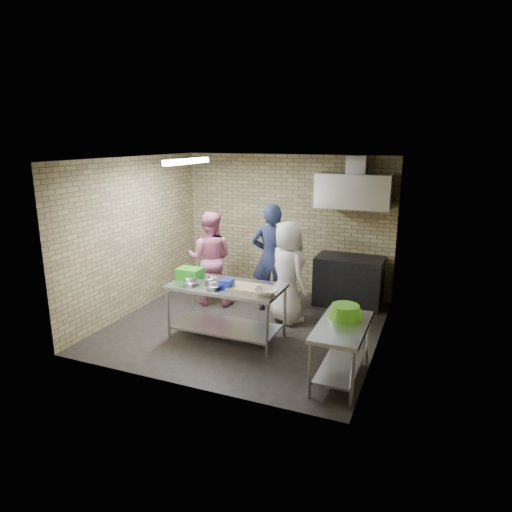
{
  "coord_description": "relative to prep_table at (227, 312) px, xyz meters",
  "views": [
    {
      "loc": [
        2.81,
        -6.35,
        3.01
      ],
      "look_at": [
        0.1,
        0.2,
        1.15
      ],
      "focal_mm": 31.82,
      "sensor_mm": 36.0,
      "label": 1
    }
  ],
  "objects": [
    {
      "name": "front_wall",
      "position": [
        0.08,
        -1.47,
        0.92
      ],
      "size": [
        4.2,
        0.06,
        2.7
      ],
      "primitive_type": "cube",
      "color": "tan",
      "rests_on": "ground"
    },
    {
      "name": "green_crate",
      "position": [
        -0.7,
        0.12,
        0.5
      ],
      "size": [
        0.38,
        0.29,
        0.15
      ],
      "primitive_type": "cube",
      "color": "#28991C",
      "rests_on": "prep_table"
    },
    {
      "name": "stove",
      "position": [
        1.43,
        2.18,
        0.02
      ],
      "size": [
        1.2,
        0.7,
        0.9
      ],
      "primitive_type": "cube",
      "color": "black",
      "rests_on": "floor"
    },
    {
      "name": "man_navy",
      "position": [
        0.2,
        1.38,
        0.53
      ],
      "size": [
        0.8,
        0.64,
        1.92
      ],
      "primitive_type": "imported",
      "rotation": [
        0.0,
        0.0,
        3.43
      ],
      "color": "black",
      "rests_on": "floor"
    },
    {
      "name": "mixing_bowl_b",
      "position": [
        -0.3,
        0.05,
        0.46
      ],
      "size": [
        0.22,
        0.22,
        0.06
      ],
      "primitive_type": "imported",
      "rotation": [
        0.0,
        0.0,
        0.07
      ],
      "color": "silver",
      "rests_on": "prep_table"
    },
    {
      "name": "fluorescent_fixture",
      "position": [
        -0.92,
        0.53,
        2.21
      ],
      "size": [
        0.1,
        1.25,
        0.08
      ],
      "primitive_type": "cube",
      "color": "white",
      "rests_on": "ceiling"
    },
    {
      "name": "range_hood",
      "position": [
        1.43,
        2.23,
        1.67
      ],
      "size": [
        1.3,
        0.6,
        0.6
      ],
      "primitive_type": "cube",
      "color": "silver",
      "rests_on": "back_wall"
    },
    {
      "name": "blue_tub",
      "position": [
        0.05,
        -0.1,
        0.49
      ],
      "size": [
        0.19,
        0.19,
        0.12
      ],
      "primitive_type": "cube",
      "color": "#1729AD",
      "rests_on": "prep_table"
    },
    {
      "name": "right_wall",
      "position": [
        2.18,
        0.53,
        0.92
      ],
      "size": [
        0.06,
        4.0,
        2.7
      ],
      "primitive_type": "cube",
      "color": "tan",
      "rests_on": "ground"
    },
    {
      "name": "hood_duct",
      "position": [
        1.43,
        2.38,
        2.12
      ],
      "size": [
        0.35,
        0.3,
        0.3
      ],
      "primitive_type": "cube",
      "color": "#A5A8AD",
      "rests_on": "back_wall"
    },
    {
      "name": "prep_table",
      "position": [
        0.0,
        0.0,
        0.0
      ],
      "size": [
        1.71,
        0.86,
        0.86
      ],
      "primitive_type": "cube",
      "color": "#B4B7BB",
      "rests_on": "floor"
    },
    {
      "name": "mixing_bowl_c",
      "position": [
        -0.1,
        -0.22,
        0.46
      ],
      "size": [
        0.26,
        0.26,
        0.06
      ],
      "primitive_type": "imported",
      "rotation": [
        0.0,
        0.0,
        0.07
      ],
      "color": "#B6B9BD",
      "rests_on": "prep_table"
    },
    {
      "name": "back_wall",
      "position": [
        0.08,
        2.53,
        0.92
      ],
      "size": [
        4.2,
        0.06,
        2.7
      ],
      "primitive_type": "cube",
      "color": "tan",
      "rests_on": "ground"
    },
    {
      "name": "left_wall",
      "position": [
        -2.02,
        0.53,
        0.92
      ],
      "size": [
        0.06,
        4.0,
        2.7
      ],
      "primitive_type": "cube",
      "color": "tan",
      "rests_on": "ground"
    },
    {
      "name": "floor",
      "position": [
        0.08,
        0.53,
        -0.43
      ],
      "size": [
        4.2,
        4.2,
        0.0
      ],
      "primitive_type": "plane",
      "color": "black",
      "rests_on": "ground"
    },
    {
      "name": "bottle_red",
      "position": [
        1.48,
        2.42,
        1.6
      ],
      "size": [
        0.07,
        0.07,
        0.18
      ],
      "primitive_type": "cylinder",
      "color": "#B22619",
      "rests_on": "wall_shelf"
    },
    {
      "name": "woman_white",
      "position": [
        0.63,
        1.01,
        0.42
      ],
      "size": [
        0.99,
        0.94,
        1.7
      ],
      "primitive_type": "imported",
      "rotation": [
        0.0,
        0.0,
        2.47
      ],
      "color": "silver",
      "rests_on": "floor"
    },
    {
      "name": "cutting_board",
      "position": [
        0.35,
        -0.02,
        0.44
      ],
      "size": [
        0.52,
        0.4,
        0.03
      ],
      "primitive_type": "cube",
      "color": "tan",
      "rests_on": "prep_table"
    },
    {
      "name": "green_basin",
      "position": [
        1.86,
        -0.32,
        0.41
      ],
      "size": [
        0.46,
        0.46,
        0.17
      ],
      "primitive_type": null,
      "color": "#59C626",
      "rests_on": "side_counter"
    },
    {
      "name": "side_counter",
      "position": [
        1.88,
        -0.57,
        -0.05
      ],
      "size": [
        0.6,
        1.2,
        0.75
      ],
      "primitive_type": "cube",
      "color": "silver",
      "rests_on": "floor"
    },
    {
      "name": "wall_shelf",
      "position": [
        1.73,
        2.42,
        1.49
      ],
      "size": [
        0.8,
        0.2,
        0.04
      ],
      "primitive_type": "cube",
      "color": "#3F2B19",
      "rests_on": "back_wall"
    },
    {
      "name": "ceramic_bowl",
      "position": [
        0.7,
        -0.15,
        0.47
      ],
      "size": [
        0.35,
        0.35,
        0.08
      ],
      "primitive_type": "imported",
      "rotation": [
        0.0,
        0.0,
        0.07
      ],
      "color": "beige",
      "rests_on": "prep_table"
    },
    {
      "name": "mixing_bowl_a",
      "position": [
        -0.5,
        -0.2,
        0.46
      ],
      "size": [
        0.28,
        0.28,
        0.07
      ],
      "primitive_type": "imported",
      "rotation": [
        0.0,
        0.0,
        0.07
      ],
      "color": "silver",
      "rests_on": "prep_table"
    },
    {
      "name": "ceiling",
      "position": [
        0.08,
        0.53,
        2.27
      ],
      "size": [
        4.2,
        4.2,
        0.0
      ],
      "primitive_type": "plane",
      "rotation": [
        3.14,
        0.0,
        0.0
      ],
      "color": "black",
      "rests_on": "ground"
    },
    {
      "name": "woman_pink",
      "position": [
        -0.94,
        1.25,
        0.44
      ],
      "size": [
        0.98,
        0.84,
        1.73
      ],
      "primitive_type": "imported",
      "rotation": [
        0.0,
        0.0,
        3.39
      ],
      "color": "#C26787",
      "rests_on": "floor"
    }
  ]
}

